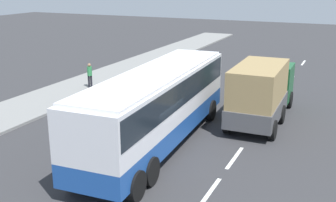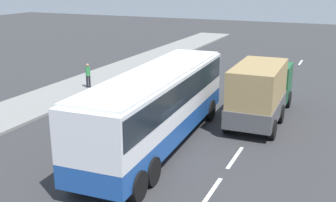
# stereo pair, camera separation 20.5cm
# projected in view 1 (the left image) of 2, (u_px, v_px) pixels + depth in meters

# --- Properties ---
(ground_plane) EXTENTS (120.00, 120.00, 0.00)m
(ground_plane) POSITION_uv_depth(u_px,v_px,m) (150.00, 159.00, 17.52)
(ground_plane) COLOR #333335
(lane_centreline) EXTENTS (46.59, 0.16, 0.01)m
(lane_centreline) POSITION_uv_depth(u_px,v_px,m) (232.00, 162.00, 17.22)
(lane_centreline) COLOR white
(lane_centreline) RESTS_ON ground_plane
(coach_bus) EXTENTS (12.02, 3.22, 3.49)m
(coach_bus) POSITION_uv_depth(u_px,v_px,m) (158.00, 100.00, 18.33)
(coach_bus) COLOR #1E4C9E
(coach_bus) RESTS_ON ground_plane
(cargo_truck) EXTENTS (7.38, 2.60, 3.20)m
(cargo_truck) POSITION_uv_depth(u_px,v_px,m) (262.00, 90.00, 21.86)
(cargo_truck) COLOR #19592D
(cargo_truck) RESTS_ON ground_plane
(pedestrian_near_curb) EXTENTS (0.32, 0.32, 1.67)m
(pedestrian_near_curb) POSITION_uv_depth(u_px,v_px,m) (90.00, 74.00, 28.18)
(pedestrian_near_curb) COLOR black
(pedestrian_near_curb) RESTS_ON sidewalk_curb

